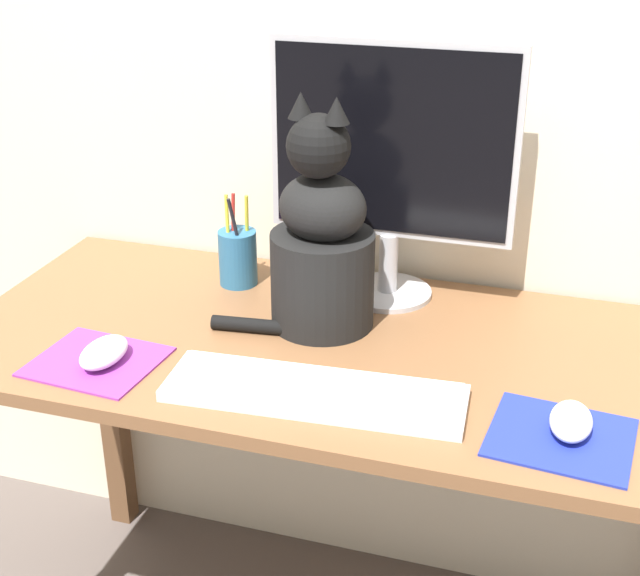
# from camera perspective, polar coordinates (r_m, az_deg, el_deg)

# --- Properties ---
(wall_back) EXTENTS (7.00, 0.04, 2.50)m
(wall_back) POSITION_cam_1_polar(r_m,az_deg,el_deg) (1.69, 5.13, 17.18)
(wall_back) COLOR beige
(wall_back) RESTS_ON ground_plane
(desk) EXTENTS (1.37, 0.62, 0.74)m
(desk) POSITION_cam_1_polar(r_m,az_deg,el_deg) (1.59, 1.62, -6.97)
(desk) COLOR brown
(desk) RESTS_ON ground_plane
(monitor) EXTENTS (0.45, 0.17, 0.48)m
(monitor) POSITION_cam_1_polar(r_m,az_deg,el_deg) (1.62, 4.61, 8.28)
(monitor) COLOR #B2B2B7
(monitor) RESTS_ON desk
(keyboard) EXTENTS (0.47, 0.16, 0.02)m
(keyboard) POSITION_cam_1_polar(r_m,az_deg,el_deg) (1.38, -0.18, -6.69)
(keyboard) COLOR silver
(keyboard) RESTS_ON desk
(mousepad_left) EXTENTS (0.21, 0.19, 0.00)m
(mousepad_left) POSITION_cam_1_polar(r_m,az_deg,el_deg) (1.53, -14.10, -4.59)
(mousepad_left) COLOR purple
(mousepad_left) RESTS_ON desk
(mousepad_right) EXTENTS (0.22, 0.19, 0.00)m
(mousepad_right) POSITION_cam_1_polar(r_m,az_deg,el_deg) (1.34, 15.15, -9.21)
(mousepad_right) COLOR #1E2D9E
(mousepad_right) RESTS_ON desk
(computer_mouse_left) EXTENTS (0.07, 0.11, 0.04)m
(computer_mouse_left) POSITION_cam_1_polar(r_m,az_deg,el_deg) (1.51, -13.66, -4.02)
(computer_mouse_left) COLOR white
(computer_mouse_left) RESTS_ON mousepad_left
(computer_mouse_right) EXTENTS (0.06, 0.10, 0.04)m
(computer_mouse_right) POSITION_cam_1_polar(r_m,az_deg,el_deg) (1.35, 15.77, -8.20)
(computer_mouse_right) COLOR white
(computer_mouse_right) RESTS_ON mousepad_right
(cat) EXTENTS (0.29, 0.22, 0.42)m
(cat) POSITION_cam_1_polar(r_m,az_deg,el_deg) (1.54, 0.08, 2.84)
(cat) COLOR black
(cat) RESTS_ON desk
(pen_cup) EXTENTS (0.07, 0.07, 0.18)m
(pen_cup) POSITION_cam_1_polar(r_m,az_deg,el_deg) (1.75, -5.28, 2.02)
(pen_cup) COLOR #286089
(pen_cup) RESTS_ON desk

